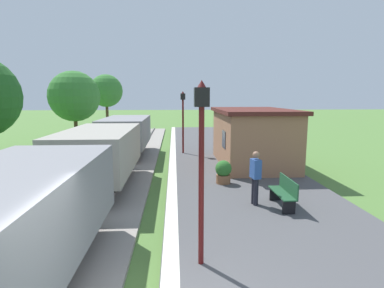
{
  "coord_description": "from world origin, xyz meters",
  "views": [
    {
      "loc": [
        0.5,
        -3.88,
        3.65
      ],
      "look_at": [
        1.3,
        9.9,
        1.49
      ],
      "focal_mm": 28.67,
      "sensor_mm": 36.0,
      "label": 1
    }
  ],
  "objects_px": {
    "bench_near_hut": "(284,192)",
    "tree_field_left": "(74,96)",
    "potted_planter": "(223,172)",
    "lamp_post_near": "(201,141)",
    "station_hut": "(252,136)",
    "person_waiting": "(255,176)",
    "bench_down_platform": "(227,143)",
    "freight_train": "(100,155)",
    "lamp_post_far": "(183,111)",
    "tree_field_distant": "(106,91)"
  },
  "relations": [
    {
      "from": "station_hut",
      "to": "tree_field_distant",
      "type": "relative_size",
      "value": 1.0
    },
    {
      "from": "bench_down_platform",
      "to": "potted_planter",
      "type": "xyz_separation_m",
      "value": [
        -1.47,
        -7.51,
        0.0
      ]
    },
    {
      "from": "bench_near_hut",
      "to": "lamp_post_far",
      "type": "xyz_separation_m",
      "value": [
        -2.86,
        9.33,
        2.08
      ]
    },
    {
      "from": "bench_down_platform",
      "to": "potted_planter",
      "type": "relative_size",
      "value": 1.64
    },
    {
      "from": "bench_near_hut",
      "to": "tree_field_left",
      "type": "relative_size",
      "value": 0.27
    },
    {
      "from": "freight_train",
      "to": "bench_down_platform",
      "type": "bearing_deg",
      "value": 49.0
    },
    {
      "from": "potted_planter",
      "to": "lamp_post_near",
      "type": "bearing_deg",
      "value": -103.5
    },
    {
      "from": "lamp_post_near",
      "to": "tree_field_distant",
      "type": "height_order",
      "value": "tree_field_distant"
    },
    {
      "from": "bench_down_platform",
      "to": "tree_field_distant",
      "type": "relative_size",
      "value": 0.26
    },
    {
      "from": "tree_field_distant",
      "to": "freight_train",
      "type": "bearing_deg",
      "value": -78.85
    },
    {
      "from": "freight_train",
      "to": "potted_planter",
      "type": "height_order",
      "value": "freight_train"
    },
    {
      "from": "tree_field_distant",
      "to": "potted_planter",
      "type": "bearing_deg",
      "value": -66.31
    },
    {
      "from": "station_hut",
      "to": "bench_near_hut",
      "type": "relative_size",
      "value": 3.87
    },
    {
      "from": "freight_train",
      "to": "lamp_post_far",
      "type": "xyz_separation_m",
      "value": [
        3.42,
        6.35,
        1.41
      ]
    },
    {
      "from": "bench_near_hut",
      "to": "potted_planter",
      "type": "distance_m",
      "value": 3.06
    },
    {
      "from": "freight_train",
      "to": "tree_field_distant",
      "type": "xyz_separation_m",
      "value": [
        -3.82,
        19.39,
        2.78
      ]
    },
    {
      "from": "freight_train",
      "to": "tree_field_distant",
      "type": "height_order",
      "value": "tree_field_distant"
    },
    {
      "from": "freight_train",
      "to": "bench_down_platform",
      "type": "relative_size",
      "value": 12.93
    },
    {
      "from": "freight_train",
      "to": "person_waiting",
      "type": "distance_m",
      "value": 6.07
    },
    {
      "from": "bench_near_hut",
      "to": "lamp_post_near",
      "type": "distance_m",
      "value": 4.7
    },
    {
      "from": "person_waiting",
      "to": "tree_field_distant",
      "type": "height_order",
      "value": "tree_field_distant"
    },
    {
      "from": "station_hut",
      "to": "bench_down_platform",
      "type": "xyz_separation_m",
      "value": [
        -0.52,
        4.1,
        -0.93
      ]
    },
    {
      "from": "freight_train",
      "to": "station_hut",
      "type": "relative_size",
      "value": 3.34
    },
    {
      "from": "freight_train",
      "to": "tree_field_left",
      "type": "distance_m",
      "value": 13.44
    },
    {
      "from": "bench_near_hut",
      "to": "potted_planter",
      "type": "relative_size",
      "value": 1.64
    },
    {
      "from": "tree_field_distant",
      "to": "bench_down_platform",
      "type": "bearing_deg",
      "value": -50.29
    },
    {
      "from": "station_hut",
      "to": "bench_down_platform",
      "type": "bearing_deg",
      "value": 97.22
    },
    {
      "from": "lamp_post_near",
      "to": "lamp_post_far",
      "type": "distance_m",
      "value": 12.43
    },
    {
      "from": "station_hut",
      "to": "tree_field_distant",
      "type": "height_order",
      "value": "tree_field_distant"
    },
    {
      "from": "lamp_post_far",
      "to": "freight_train",
      "type": "bearing_deg",
      "value": -118.33
    },
    {
      "from": "station_hut",
      "to": "person_waiting",
      "type": "height_order",
      "value": "station_hut"
    },
    {
      "from": "station_hut",
      "to": "potted_planter",
      "type": "bearing_deg",
      "value": -120.2
    },
    {
      "from": "bench_near_hut",
      "to": "person_waiting",
      "type": "height_order",
      "value": "person_waiting"
    },
    {
      "from": "freight_train",
      "to": "lamp_post_near",
      "type": "relative_size",
      "value": 5.24
    },
    {
      "from": "bench_near_hut",
      "to": "lamp_post_far",
      "type": "height_order",
      "value": "lamp_post_far"
    },
    {
      "from": "potted_planter",
      "to": "tree_field_distant",
      "type": "distance_m",
      "value": 21.76
    },
    {
      "from": "tree_field_left",
      "to": "tree_field_distant",
      "type": "xyz_separation_m",
      "value": [
        0.94,
        7.02,
        0.53
      ]
    },
    {
      "from": "person_waiting",
      "to": "tree_field_left",
      "type": "distance_m",
      "value": 18.37
    },
    {
      "from": "lamp_post_near",
      "to": "person_waiting",
      "type": "bearing_deg",
      "value": 59.22
    },
    {
      "from": "lamp_post_far",
      "to": "tree_field_left",
      "type": "bearing_deg",
      "value": 143.67
    },
    {
      "from": "station_hut",
      "to": "bench_near_hut",
      "type": "xyz_separation_m",
      "value": [
        -0.52,
        -6.1,
        -0.93
      ]
    },
    {
      "from": "station_hut",
      "to": "lamp_post_far",
      "type": "bearing_deg",
      "value": 136.32
    },
    {
      "from": "bench_near_hut",
      "to": "bench_down_platform",
      "type": "bearing_deg",
      "value": 90.0
    },
    {
      "from": "tree_field_left",
      "to": "bench_near_hut",
      "type": "bearing_deg",
      "value": -54.26
    },
    {
      "from": "freight_train",
      "to": "bench_down_platform",
      "type": "distance_m",
      "value": 9.6
    },
    {
      "from": "bench_down_platform",
      "to": "lamp_post_far",
      "type": "xyz_separation_m",
      "value": [
        -2.86,
        -0.87,
        2.08
      ]
    },
    {
      "from": "person_waiting",
      "to": "tree_field_left",
      "type": "xyz_separation_m",
      "value": [
        -10.19,
        15.08,
        2.46
      ]
    },
    {
      "from": "person_waiting",
      "to": "lamp_post_near",
      "type": "relative_size",
      "value": 0.46
    },
    {
      "from": "bench_down_platform",
      "to": "person_waiting",
      "type": "height_order",
      "value": "person_waiting"
    },
    {
      "from": "tree_field_left",
      "to": "station_hut",
      "type": "bearing_deg",
      "value": -38.64
    }
  ]
}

